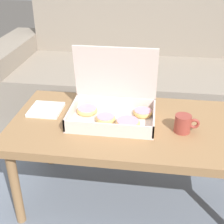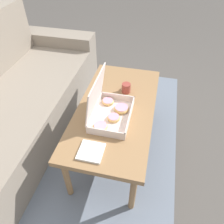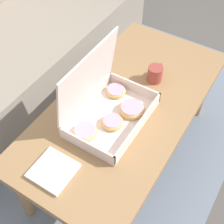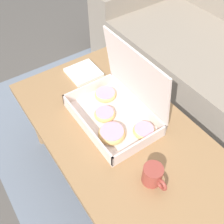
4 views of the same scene
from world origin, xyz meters
name	(u,v)px [view 4 (image 4 of 4)]	position (x,y,z in m)	size (l,w,h in m)	color
ground_plane	(144,173)	(0.00, 0.00, 0.00)	(12.00, 12.00, 0.00)	#514C47
area_rug	(182,148)	(0.00, 0.30, 0.01)	(2.43, 1.99, 0.01)	slate
coffee_table	(125,143)	(0.00, -0.15, 0.42)	(1.18, 0.59, 0.47)	#997047
pastry_box	(118,109)	(-0.10, -0.12, 0.53)	(0.40, 0.27, 0.33)	silver
coffee_mug	(153,175)	(0.21, -0.19, 0.51)	(0.11, 0.07, 0.08)	#993D33
napkin_stack	(84,72)	(-0.45, -0.09, 0.48)	(0.16, 0.16, 0.02)	white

